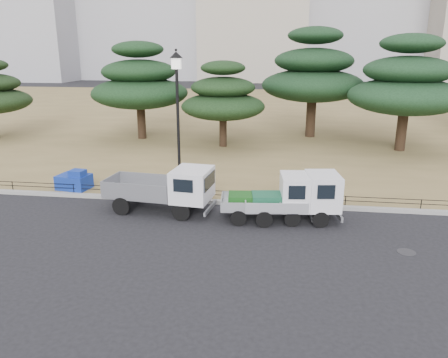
% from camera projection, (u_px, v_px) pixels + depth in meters
% --- Properties ---
extents(ground, '(220.00, 220.00, 0.00)m').
position_uv_depth(ground, '(216.00, 227.00, 16.30)').
color(ground, black).
extents(lawn, '(120.00, 56.00, 0.15)m').
position_uv_depth(lawn, '(263.00, 113.00, 45.34)').
color(lawn, olive).
rests_on(lawn, ground).
extents(curb, '(120.00, 0.25, 0.16)m').
position_uv_depth(curb, '(226.00, 202.00, 18.75)').
color(curb, gray).
rests_on(curb, ground).
extents(truck_large, '(4.46, 2.13, 1.88)m').
position_uv_depth(truck_large, '(165.00, 187.00, 17.61)').
color(truck_large, black).
rests_on(truck_large, ground).
extents(truck_kei_front, '(3.55, 1.80, 1.81)m').
position_uv_depth(truck_kei_front, '(274.00, 198.00, 16.80)').
color(truck_kei_front, black).
rests_on(truck_kei_front, ground).
extents(truck_kei_rear, '(3.75, 1.99, 1.87)m').
position_uv_depth(truck_kei_rear, '(299.00, 198.00, 16.71)').
color(truck_kei_rear, black).
rests_on(truck_kei_rear, ground).
extents(street_lamp, '(0.55, 0.55, 6.17)m').
position_uv_depth(street_lamp, '(177.00, 101.00, 18.12)').
color(street_lamp, black).
rests_on(street_lamp, lawn).
extents(pipe_fence, '(38.00, 0.04, 0.40)m').
position_uv_depth(pipe_fence, '(226.00, 193.00, 18.79)').
color(pipe_fence, black).
rests_on(pipe_fence, lawn).
extents(tarp_pile, '(1.55, 1.23, 0.94)m').
position_uv_depth(tarp_pile, '(74.00, 181.00, 20.26)').
color(tarp_pile, '#14329B').
rests_on(tarp_pile, lawn).
extents(manhole, '(0.60, 0.60, 0.01)m').
position_uv_depth(manhole, '(406.00, 252.00, 14.29)').
color(manhole, '#2D2D30').
rests_on(manhole, ground).
extents(pine_west_near, '(6.86, 6.86, 6.86)m').
position_uv_depth(pine_west_near, '(139.00, 83.00, 30.96)').
color(pine_west_near, black).
rests_on(pine_west_near, lawn).
extents(pine_center_left, '(5.51, 5.51, 5.60)m').
position_uv_depth(pine_center_left, '(223.00, 98.00, 28.48)').
color(pine_center_left, black).
rests_on(pine_center_left, lawn).
extents(pine_center_right, '(7.39, 7.39, 7.84)m').
position_uv_depth(pine_center_right, '(313.00, 74.00, 31.42)').
color(pine_center_right, black).
rests_on(pine_center_right, lawn).
extents(pine_east_near, '(7.15, 7.15, 7.22)m').
position_uv_depth(pine_east_near, '(407.00, 85.00, 27.01)').
color(pine_east_near, black).
rests_on(pine_east_near, lawn).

